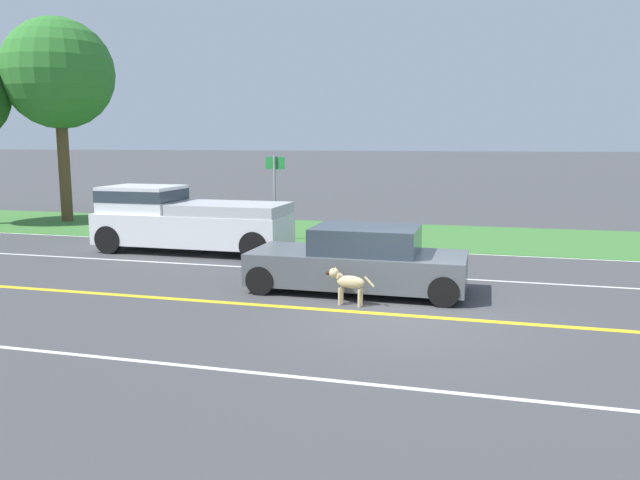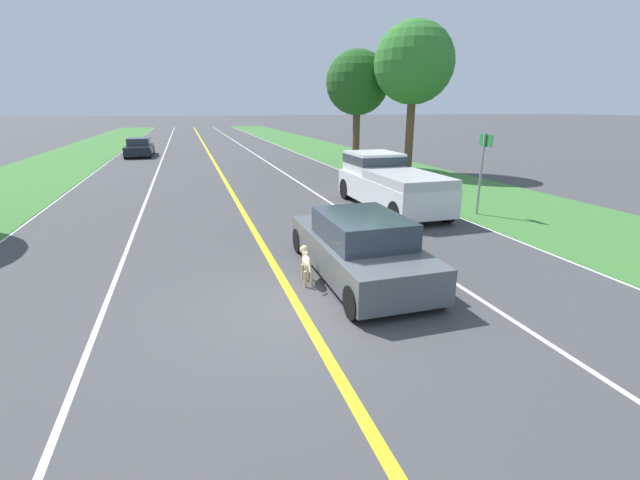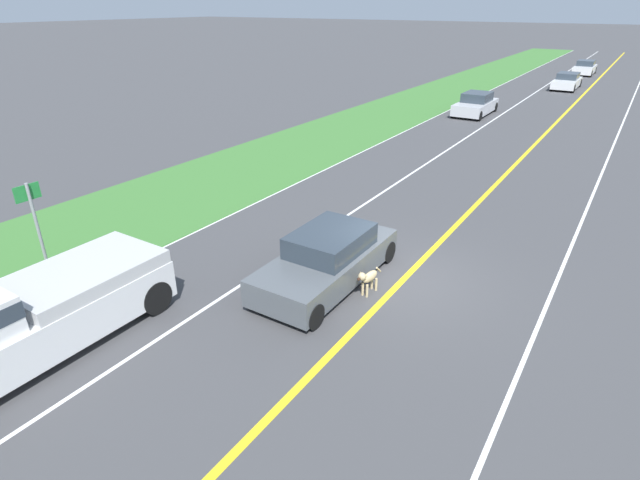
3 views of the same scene
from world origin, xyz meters
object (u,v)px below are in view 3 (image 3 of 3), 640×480
Objects in this scene: dog at (368,278)px; car_trailing_far at (585,68)px; street_sign at (36,223)px; car_trailing_near at (476,105)px; ego_car at (328,259)px; pickup_truck at (22,317)px; car_trailing_mid at (567,81)px.

dog is 50.29m from car_trailing_far.
street_sign is (6.09, 54.32, 1.09)m from car_trailing_far.
car_trailing_near is at bearing 82.77° from car_trailing_far.
ego_car is at bearing 90.03° from car_trailing_far.
car_trailing_far is at bearing -93.62° from pickup_truck.
dog is at bearing 91.83° from car_trailing_mid.
pickup_truck is at bearing 89.57° from car_trailing_near.
ego_car is at bearing 6.81° from dog.
car_trailing_mid is 11.24m from car_trailing_far.
street_sign reaches higher than car_trailing_mid.
dog is 8.46m from street_sign.
street_sign is at bearing 35.85° from dog.
car_trailing_mid is 43.52m from street_sign.
ego_car is at bearing -146.50° from street_sign.
ego_car is 7.41m from street_sign.
car_trailing_near is 0.99× the size of car_trailing_far.
car_trailing_far is at bearing -96.40° from street_sign.
car_trailing_near is 0.94× the size of car_trailing_mid.
car_trailing_mid is at bearing -81.22° from dog.
car_trailing_far is (-3.56, -56.27, -0.32)m from pickup_truck.
pickup_truck is (4.80, 5.99, 0.50)m from dog.
pickup_truck reaches higher than dog.
ego_car is 1.67× the size of street_sign.
dog is at bearing 91.41° from car_trailing_far.
street_sign reaches higher than car_trailing_near.
ego_car is at bearing 97.98° from car_trailing_near.
ego_car is 1.22m from dog.
car_trailing_far is (-0.01, -11.24, 0.03)m from car_trailing_mid.
car_trailing_far reaches higher than car_trailing_mid.
dog is 0.18× the size of pickup_truck.
car_trailing_mid is (0.04, -39.04, -0.04)m from ego_car.
street_sign reaches higher than pickup_truck.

